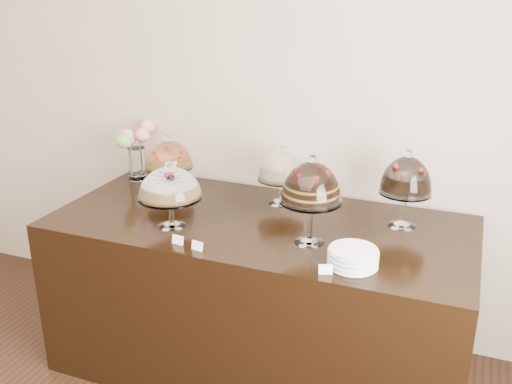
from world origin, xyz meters
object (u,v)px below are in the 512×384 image
(display_counter, at_px, (259,295))
(cake_stand_dark_choco, at_px, (406,179))
(cake_stand_fruit_tart, at_px, (168,157))
(cake_stand_sugar_sponge, at_px, (170,186))
(cake_stand_choco_layer, at_px, (311,186))
(cake_stand_cheesecake, at_px, (282,168))
(plate_stack, at_px, (353,258))
(flower_vase, at_px, (135,147))

(display_counter, relative_size, cake_stand_dark_choco, 5.41)
(cake_stand_dark_choco, bearing_deg, cake_stand_fruit_tart, 179.14)
(cake_stand_sugar_sponge, xyz_separation_m, cake_stand_choco_layer, (0.72, 0.07, 0.07))
(cake_stand_cheesecake, bearing_deg, cake_stand_sugar_sponge, -129.72)
(cake_stand_sugar_sponge, height_order, cake_stand_choco_layer, cake_stand_choco_layer)
(cake_stand_choco_layer, relative_size, cake_stand_dark_choco, 1.08)
(cake_stand_fruit_tart, xyz_separation_m, plate_stack, (1.23, -0.55, -0.17))
(cake_stand_fruit_tart, relative_size, flower_vase, 0.94)
(cake_stand_sugar_sponge, relative_size, cake_stand_choco_layer, 0.79)
(plate_stack, bearing_deg, display_counter, 150.69)
(flower_vase, bearing_deg, cake_stand_fruit_tart, -20.34)
(display_counter, relative_size, cake_stand_sugar_sponge, 6.35)
(display_counter, xyz_separation_m, cake_stand_dark_choco, (0.71, 0.21, 0.71))
(cake_stand_dark_choco, height_order, plate_stack, cake_stand_dark_choco)
(cake_stand_choco_layer, distance_m, cake_stand_cheesecake, 0.53)
(cake_stand_choco_layer, xyz_separation_m, cake_stand_cheesecake, (-0.30, 0.44, -0.08))
(plate_stack, bearing_deg, cake_stand_cheesecake, 132.05)
(cake_stand_choco_layer, height_order, cake_stand_fruit_tart, cake_stand_choco_layer)
(flower_vase, height_order, plate_stack, flower_vase)
(cake_stand_dark_choco, bearing_deg, cake_stand_sugar_sponge, -158.49)
(cake_stand_sugar_sponge, relative_size, cake_stand_cheesecake, 1.03)
(display_counter, bearing_deg, cake_stand_dark_choco, 16.82)
(cake_stand_choco_layer, distance_m, plate_stack, 0.39)
(cake_stand_fruit_tart, bearing_deg, cake_stand_dark_choco, -0.86)
(cake_stand_cheesecake, bearing_deg, plate_stack, -47.95)
(flower_vase, bearing_deg, cake_stand_sugar_sponge, -44.92)
(plate_stack, bearing_deg, cake_stand_dark_choco, 75.23)
(cake_stand_sugar_sponge, bearing_deg, cake_stand_choco_layer, 5.59)
(cake_stand_choco_layer, height_order, plate_stack, cake_stand_choco_layer)
(plate_stack, bearing_deg, cake_stand_sugar_sponge, 174.35)
(cake_stand_choco_layer, bearing_deg, flower_vase, 158.85)
(display_counter, height_order, cake_stand_cheesecake, cake_stand_cheesecake)
(cake_stand_choco_layer, height_order, cake_stand_cheesecake, cake_stand_choco_layer)
(cake_stand_choco_layer, relative_size, cake_stand_fruit_tart, 1.28)
(flower_vase, bearing_deg, cake_stand_dark_choco, -4.51)
(cake_stand_cheesecake, distance_m, plate_stack, 0.83)
(cake_stand_sugar_sponge, bearing_deg, display_counter, 29.10)
(cake_stand_choco_layer, bearing_deg, cake_stand_dark_choco, 43.26)
(cake_stand_sugar_sponge, distance_m, cake_stand_choco_layer, 0.72)
(cake_stand_cheesecake, bearing_deg, cake_stand_choco_layer, -55.97)
(display_counter, xyz_separation_m, cake_stand_fruit_tart, (-0.67, 0.23, 0.66))
(cake_stand_sugar_sponge, distance_m, cake_stand_cheesecake, 0.66)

